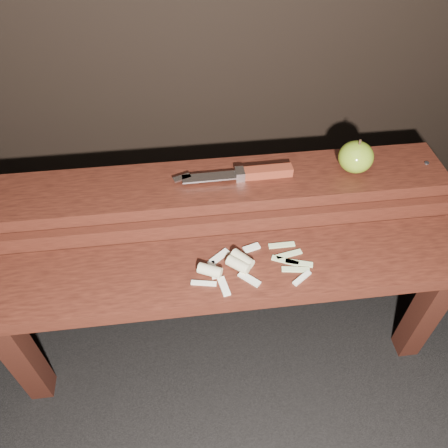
{
  "coord_description": "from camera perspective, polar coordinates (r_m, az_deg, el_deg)",
  "views": [
    {
      "loc": [
        -0.09,
        -0.68,
        1.24
      ],
      "look_at": [
        0.0,
        0.06,
        0.45
      ],
      "focal_mm": 35.0,
      "sensor_mm": 36.0,
      "label": 1
    }
  ],
  "objects": [
    {
      "name": "ground",
      "position": [
        1.41,
        0.3,
        -14.46
      ],
      "size": [
        60.0,
        60.0,
        0.0
      ],
      "primitive_type": "plane",
      "color": "black"
    },
    {
      "name": "bench_front_tier",
      "position": [
        1.08,
        0.78,
        -8.18
      ],
      "size": [
        1.2,
        0.2,
        0.42
      ],
      "color": "black",
      "rests_on": "ground"
    },
    {
      "name": "bench_rear_tier",
      "position": [
        1.18,
        -0.62,
        2.49
      ],
      "size": [
        1.2,
        0.21,
        0.5
      ],
      "color": "black",
      "rests_on": "ground"
    },
    {
      "name": "apple",
      "position": [
        1.18,
        16.84,
        8.38
      ],
      "size": [
        0.09,
        0.09,
        0.09
      ],
      "color": "olive",
      "rests_on": "bench_rear_tier"
    },
    {
      "name": "knife",
      "position": [
        1.13,
        3.81,
        6.64
      ],
      "size": [
        0.31,
        0.04,
        0.03
      ],
      "color": "maroon",
      "rests_on": "bench_rear_tier"
    },
    {
      "name": "apple_scraps",
      "position": [
        1.02,
        1.88,
        -5.39
      ],
      "size": [
        0.29,
        0.15,
        0.03
      ],
      "color": "beige",
      "rests_on": "bench_front_tier"
    }
  ]
}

